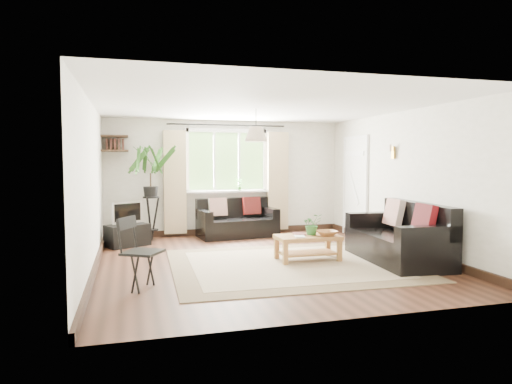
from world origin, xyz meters
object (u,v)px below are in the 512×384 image
object	(u,v)px
sofa_back	(238,219)
palm_stand	(151,193)
sofa_right	(397,234)
tv_stand	(127,235)
folding_chair	(143,254)
coffee_table	(308,248)

from	to	relation	value
sofa_back	palm_stand	size ratio (longest dim) A/B	0.84
sofa_right	tv_stand	xyz separation A→B (m)	(-4.02, 2.44, -0.24)
tv_stand	palm_stand	size ratio (longest dim) A/B	0.40
sofa_back	tv_stand	world-z (taller)	sofa_back
sofa_back	folding_chair	distance (m)	3.96
sofa_back	tv_stand	bearing A→B (deg)	-173.55
sofa_back	folding_chair	xyz separation A→B (m)	(-1.98, -3.43, 0.07)
sofa_right	folding_chair	world-z (taller)	folding_chair
sofa_back	coffee_table	size ratio (longest dim) A/B	1.61
sofa_back	palm_stand	world-z (taller)	palm_stand
coffee_table	palm_stand	distance (m)	3.47
sofa_back	palm_stand	xyz separation A→B (m)	(-1.72, 0.03, 0.56)
palm_stand	folding_chair	distance (m)	3.50
tv_stand	palm_stand	xyz separation A→B (m)	(0.45, 0.51, 0.73)
sofa_back	palm_stand	bearing A→B (deg)	173.03
sofa_back	sofa_right	world-z (taller)	sofa_right
sofa_right	palm_stand	world-z (taller)	palm_stand
sofa_right	palm_stand	size ratio (longest dim) A/B	0.99
sofa_back	coffee_table	distance (m)	2.55
sofa_back	palm_stand	distance (m)	1.81
sofa_right	tv_stand	distance (m)	4.71
sofa_right	coffee_table	distance (m)	1.39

